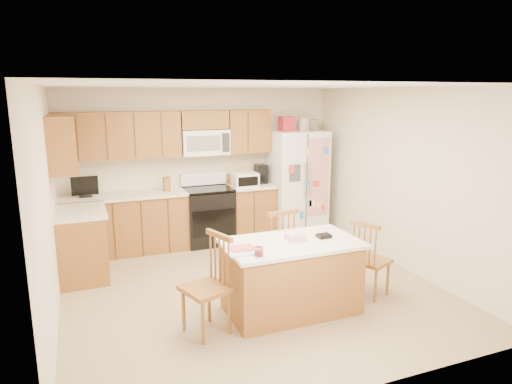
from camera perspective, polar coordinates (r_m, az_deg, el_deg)
name	(u,v)px	position (r m, az deg, el deg)	size (l,w,h in m)	color
ground	(251,287)	(5.92, -0.69, -11.85)	(4.50, 4.50, 0.00)	tan
room_shell	(250,176)	(5.49, -0.73, 2.00)	(4.60, 4.60, 2.52)	beige
cabinetry	(147,195)	(7.07, -13.45, -0.37)	(3.36, 1.56, 2.15)	brown
stove	(208,215)	(7.50, -6.01, -2.83)	(0.76, 0.65, 1.13)	black
refrigerator	(296,182)	(7.90, 5.07, 1.28)	(0.90, 0.79, 2.04)	white
island	(291,276)	(5.20, 4.40, -10.41)	(1.54, 0.88, 0.91)	brown
windsor_chair_left	(208,287)	(4.76, -6.04, -11.74)	(0.54, 0.56, 1.03)	brown
windsor_chair_back	(276,250)	(5.78, 2.56, -7.26)	(0.49, 0.47, 1.03)	brown
windsor_chair_right	(369,260)	(5.71, 14.00, -8.30)	(0.52, 0.53, 0.95)	brown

